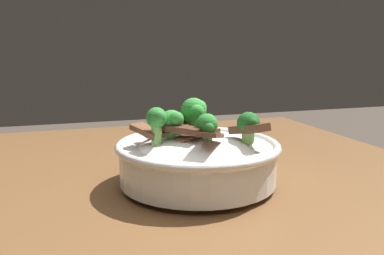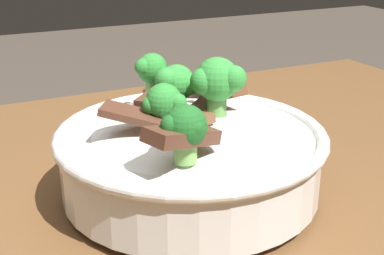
{
  "view_description": "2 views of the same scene",
  "coord_description": "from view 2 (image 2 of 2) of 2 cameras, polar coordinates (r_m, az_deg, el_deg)",
  "views": [
    {
      "loc": [
        0.4,
        -0.23,
        0.98
      ],
      "look_at": [
        -0.2,
        -0.04,
        0.85
      ],
      "focal_mm": 37.4,
      "sensor_mm": 36.0,
      "label": 1
    },
    {
      "loc": [
        0.04,
        0.38,
        1.02
      ],
      "look_at": [
        -0.17,
        -0.07,
        0.83
      ],
      "focal_mm": 50.41,
      "sensor_mm": 36.0,
      "label": 2
    }
  ],
  "objects": [
    {
      "name": "rice_bowl",
      "position": [
        0.5,
        -0.18,
        -2.5
      ],
      "size": [
        0.25,
        0.25,
        0.13
      ],
      "color": "white",
      "rests_on": "dining_table"
    }
  ]
}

